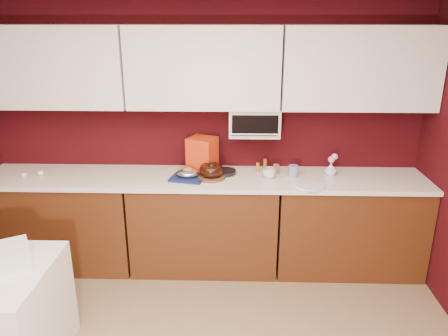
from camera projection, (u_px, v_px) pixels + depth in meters
name	position (u px, v px, depth m)	size (l,w,h in m)	color
wall_back	(206.00, 130.00, 4.11)	(4.00, 0.02, 2.50)	#35070B
base_cabinet_left	(64.00, 222.00, 4.12)	(1.31, 0.58, 0.86)	#4C250F
base_cabinet_center	(205.00, 224.00, 4.08)	(1.31, 0.58, 0.86)	#4C250F
base_cabinet_right	(348.00, 226.00, 4.05)	(1.31, 0.58, 0.86)	#4C250F
countertop	(204.00, 179.00, 3.94)	(4.00, 0.62, 0.04)	white
upper_cabinet_left	(50.00, 67.00, 3.79)	(1.31, 0.33, 0.70)	white
upper_cabinet_center	(203.00, 67.00, 3.75)	(1.31, 0.33, 0.70)	white
upper_cabinet_right	(359.00, 68.00, 3.71)	(1.31, 0.33, 0.70)	white
toaster_oven	(254.00, 121.00, 3.92)	(0.45, 0.30, 0.25)	white
toaster_oven_door	(255.00, 126.00, 3.76)	(0.40, 0.02, 0.18)	black
toaster_oven_handle	(255.00, 134.00, 3.77)	(0.02, 0.02, 0.42)	silver
cake_base	(211.00, 177.00, 3.89)	(0.25, 0.25, 0.02)	brown
bundt_cake	(211.00, 170.00, 3.86)	(0.22, 0.22, 0.09)	black
navy_towel	(188.00, 178.00, 3.87)	(0.29, 0.25, 0.02)	#15214F
foil_ham_nest	(188.00, 173.00, 3.86)	(0.20, 0.16, 0.07)	white
roasted_ham	(188.00, 170.00, 3.85)	(0.09, 0.08, 0.06)	#9E6648
pandoro_box	(202.00, 155.00, 4.02)	(0.24, 0.21, 0.32)	#B1150B
dark_pan	(225.00, 172.00, 4.00)	(0.20, 0.20, 0.04)	black
coffee_mug	(269.00, 172.00, 3.88)	(0.10, 0.10, 0.11)	silver
blue_jar	(293.00, 171.00, 3.92)	(0.09, 0.09, 0.10)	navy
flower_vase	(331.00, 168.00, 3.95)	(0.09, 0.09, 0.13)	silver
flower_pink	(331.00, 160.00, 3.92)	(0.06, 0.06, 0.06)	pink
flower_blue	(335.00, 157.00, 3.93)	(0.06, 0.06, 0.06)	#9CB6FA
china_plate	(310.00, 186.00, 3.70)	(0.24, 0.24, 0.01)	white
amber_bottle	(258.00, 167.00, 4.04)	(0.03, 0.03, 0.09)	#9A6B1C
paper_cup	(276.00, 169.00, 4.00)	(0.06, 0.06, 0.08)	brown
egg_left	(24.00, 175.00, 3.91)	(0.05, 0.04, 0.04)	white
egg_right	(41.00, 173.00, 3.95)	(0.06, 0.05, 0.05)	white
newspaper_stack	(0.00, 258.00, 2.78)	(0.35, 0.29, 0.12)	silver
amber_bottle_tall	(265.00, 165.00, 4.08)	(0.03, 0.03, 0.11)	brown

